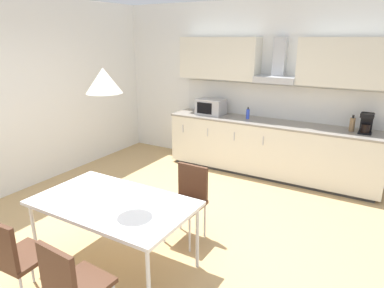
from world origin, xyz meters
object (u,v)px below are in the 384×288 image
microwave (211,107)px  chair_far_right (188,195)px  coffee_maker (366,123)px  bottle_brown (352,124)px  chair_near_left (14,253)px  pendant_lamp (104,81)px  dining_table (113,205)px  chair_near_right (71,282)px  bottle_blue (248,114)px

microwave → chair_far_right: bearing=-68.2°
microwave → coffee_maker: (2.52, 0.03, 0.01)m
bottle_brown → chair_far_right: bottle_brown is taller
chair_near_left → pendant_lamp: pendant_lamp is taller
chair_far_right → chair_near_left: (-0.70, -1.68, 0.00)m
dining_table → chair_near_right: 0.92m
coffee_maker → bottle_blue: coffee_maker is taller
microwave → bottle_brown: microwave is taller
bottle_brown → dining_table: 3.69m
coffee_maker → dining_table: size_ratio=0.19×
bottle_blue → chair_near_left: size_ratio=0.23×
dining_table → pendant_lamp: 1.21m
chair_far_right → pendant_lamp: size_ratio=2.72×
coffee_maker → chair_near_right: (-1.59, -4.06, -0.54)m
bottle_blue → pendant_lamp: pendant_lamp is taller
chair_far_right → pendant_lamp: 1.65m
microwave → dining_table: microwave is taller
dining_table → chair_far_right: (0.35, 0.84, -0.16)m
chair_near_right → pendant_lamp: 1.64m
bottle_blue → chair_near_right: bottle_blue is taller
microwave → coffee_maker: coffee_maker is taller
dining_table → chair_near_left: (-0.35, -0.84, -0.16)m
microwave → chair_far_right: size_ratio=0.55×
coffee_maker → bottle_blue: 1.82m
chair_far_right → bottle_brown: bearing=59.6°
bottle_brown → chair_near_right: size_ratio=0.28×
microwave → chair_near_right: microwave is taller
coffee_maker → chair_near_right: 4.39m
microwave → coffee_maker: bearing=0.6°
microwave → bottle_brown: size_ratio=1.95×
bottle_blue → chair_far_right: 2.43m
bottle_brown → coffee_maker: bearing=-2.8°
bottle_blue → chair_near_right: (0.23, -4.05, -0.48)m
microwave → chair_near_right: (0.93, -4.03, -0.53)m
microwave → dining_table: size_ratio=0.31×
chair_near_right → bottle_blue: bearing=93.2°
chair_far_right → pendant_lamp: pendant_lamp is taller
chair_far_right → chair_near_right: 1.68m
microwave → pendant_lamp: pendant_lamp is taller
microwave → chair_near_right: bearing=-77.0°
pendant_lamp → chair_far_right: bearing=67.3°
dining_table → bottle_brown: bearing=61.5°
bottle_brown → dining_table: (-1.75, -3.23, -0.34)m
bottle_brown → chair_near_left: bearing=-117.3°
coffee_maker → bottle_blue: size_ratio=1.48×
dining_table → microwave: bearing=100.4°
dining_table → pendant_lamp: bearing=-66.4°
bottle_brown → chair_near_right: 4.33m
bottle_brown → chair_near_right: (-1.40, -4.07, -0.50)m
microwave → bottle_blue: bearing=1.7°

